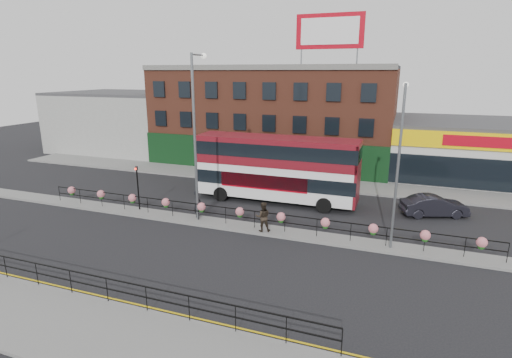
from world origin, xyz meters
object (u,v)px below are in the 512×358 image
(lamp_column_east, at_px, (399,153))
(double_decker_bus, at_px, (277,163))
(pedestrian_a, at_px, (198,204))
(car, at_px, (434,206))
(pedestrian_b, at_px, (263,217))
(lamp_column_west, at_px, (196,124))

(lamp_column_east, bearing_deg, double_decker_bus, 145.76)
(double_decker_bus, xyz_separation_m, pedestrian_a, (-3.89, -5.47, -2.01))
(car, relative_size, pedestrian_b, 2.50)
(car, bearing_deg, double_decker_bus, 73.12)
(pedestrian_a, bearing_deg, double_decker_bus, -52.14)
(car, distance_m, lamp_column_east, 8.57)
(double_decker_bus, relative_size, car, 2.63)
(pedestrian_b, bearing_deg, double_decker_bus, -102.58)
(car, xyz_separation_m, pedestrian_a, (-15.19, -6.16, 0.34))
(car, distance_m, lamp_column_west, 17.23)
(double_decker_bus, distance_m, lamp_column_west, 7.56)
(lamp_column_west, distance_m, lamp_column_east, 12.39)
(lamp_column_west, bearing_deg, pedestrian_a, 142.97)
(double_decker_bus, height_order, pedestrian_b, double_decker_bus)
(pedestrian_a, bearing_deg, lamp_column_east, -108.75)
(pedestrian_b, distance_m, lamp_column_east, 8.78)
(lamp_column_west, xyz_separation_m, lamp_column_east, (12.35, -0.27, -0.99))
(double_decker_bus, bearing_deg, car, 3.49)
(double_decker_bus, bearing_deg, pedestrian_b, -79.85)
(car, relative_size, lamp_column_west, 0.44)
(pedestrian_a, height_order, lamp_column_east, lamp_column_east)
(double_decker_bus, distance_m, pedestrian_a, 7.00)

